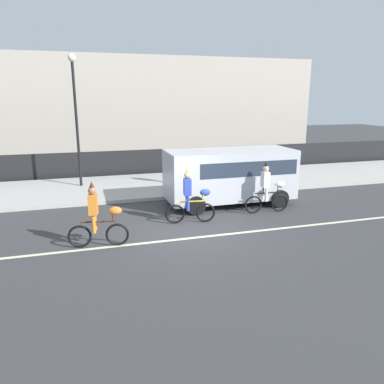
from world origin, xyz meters
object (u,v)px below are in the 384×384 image
at_px(pedestrian_onlooker, 174,165).
at_px(street_lamp_post, 75,101).
at_px(parade_cyclist_zebra, 268,190).
at_px(parade_cyclist_orange, 98,219).
at_px(parade_cyclist_cobalt, 191,199).
at_px(parked_van_silver, 232,173).

bearing_deg(pedestrian_onlooker, street_lamp_post, 170.03).
bearing_deg(parade_cyclist_zebra, parade_cyclist_orange, -165.29).
distance_m(parade_cyclist_orange, street_lamp_post, 8.11).
xyz_separation_m(parade_cyclist_orange, parade_cyclist_cobalt, (3.10, 1.28, 0.00)).
distance_m(parade_cyclist_cobalt, parade_cyclist_zebra, 3.06).
height_order(street_lamp_post, pedestrian_onlooker, street_lamp_post).
height_order(parade_cyclist_orange, parade_cyclist_cobalt, same).
xyz_separation_m(parade_cyclist_orange, parked_van_silver, (5.31, 3.08, 0.44)).
xyz_separation_m(parade_cyclist_orange, pedestrian_onlooker, (3.84, 6.71, 0.17)).
relative_size(parade_cyclist_orange, pedestrian_onlooker, 1.19).
distance_m(parade_cyclist_cobalt, pedestrian_onlooker, 5.48).
bearing_deg(parade_cyclist_zebra, street_lamp_post, 138.40).
bearing_deg(parade_cyclist_orange, street_lamp_post, 93.39).
xyz_separation_m(parade_cyclist_zebra, street_lamp_post, (-6.59, 5.85, 3.15)).
xyz_separation_m(parked_van_silver, street_lamp_post, (-5.75, 4.39, 2.71)).
relative_size(parade_cyclist_orange, parade_cyclist_zebra, 1.00).
bearing_deg(street_lamp_post, parade_cyclist_cobalt, -60.17).
bearing_deg(parade_cyclist_cobalt, parade_cyclist_orange, -157.54).
bearing_deg(parade_cyclist_orange, parked_van_silver, 30.10).
relative_size(parade_cyclist_zebra, pedestrian_onlooker, 1.19).
relative_size(parked_van_silver, pedestrian_onlooker, 3.09).
relative_size(street_lamp_post, pedestrian_onlooker, 3.62).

